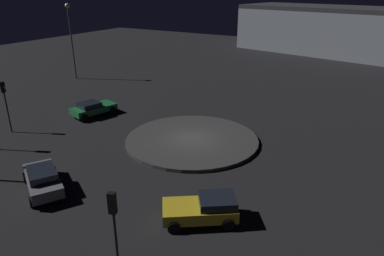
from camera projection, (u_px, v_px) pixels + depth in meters
ground_plane at (192, 141)px, 28.42m from camera, size 116.35×116.35×0.00m
roundabout_island at (192, 140)px, 28.37m from camera, size 10.52×10.52×0.26m
car_yellow at (203, 209)px, 18.63m from camera, size 4.21×3.72×1.41m
car_green at (93, 108)px, 33.71m from camera, size 2.99×4.45×1.37m
car_grey at (43, 179)px, 21.40m from camera, size 4.55×3.64×1.47m
traffic_light_northeast at (5, 97)px, 29.01m from camera, size 0.39×0.36×4.37m
traffic_light_north at (114, 222)px, 13.69m from camera, size 0.36×0.39×4.49m
streetlamp_east at (70, 29)px, 44.82m from camera, size 0.58×0.58×9.46m
store_building at (339, 31)px, 62.54m from camera, size 36.35×18.67×8.03m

